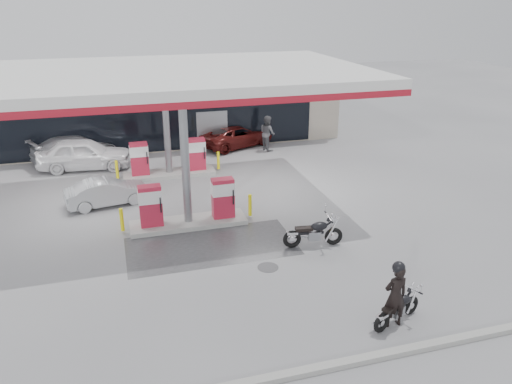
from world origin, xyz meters
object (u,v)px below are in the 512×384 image
parked_car_right (237,136)px  sedan_white (85,154)px  attendant (267,133)px  parked_motorcycle (314,233)px  main_motorcycle (398,309)px  parked_car_left (76,147)px  pump_island_far (169,162)px  hatchback_silver (108,192)px  biker_main (395,296)px  pump_island_near (188,208)px

parked_car_right → sedan_white: bearing=79.1°
attendant → parked_motorcycle: bearing=157.5°
attendant → main_motorcycle: bearing=161.9°
main_motorcycle → parked_car_left: (-9.01, 17.80, 0.26)m
pump_island_far → main_motorcycle: 14.52m
main_motorcycle → attendant: attendant is taller
parked_motorcycle → parked_car_right: (0.47, 13.00, 0.13)m
sedan_white → parked_car_left: sedan_white is taller
hatchback_silver → pump_island_far: bearing=-54.5°
pump_island_far → hatchback_silver: size_ratio=1.48×
pump_island_far → biker_main: bearing=-72.6°
biker_main → main_motorcycle: bearing=-156.9°
parked_motorcycle → hatchback_silver: (-7.01, 5.97, 0.07)m
pump_island_far → main_motorcycle: pump_island_far is taller
pump_island_near → pump_island_far: bearing=90.0°
biker_main → parked_car_left: size_ratio=0.39×
biker_main → parked_motorcycle: (-0.30, 4.87, -0.42)m
parked_motorcycle → sedan_white: sedan_white is taller
parked_car_left → hatchback_silver: bearing=167.8°
parked_motorcycle → attendant: 11.98m
main_motorcycle → hatchback_silver: bearing=102.9°
pump_island_near → parked_car_right: bearing=65.8°
parked_motorcycle → pump_island_near: bearing=151.2°
main_motorcycle → parked_car_right: parked_car_right is taller
biker_main → sedan_white: 18.12m
attendant → parked_car_left: bearing=70.5°
pump_island_far → hatchback_silver: (-2.97, -3.03, -0.14)m
biker_main → sedan_white: biker_main is taller
attendant → parked_car_left: attendant is taller
sedan_white → attendant: (10.02, 0.60, 0.21)m
main_motorcycle → parked_car_right: 17.80m
pump_island_near → sedan_white: bearing=116.1°
hatchback_silver → parked_car_right: (7.47, 7.03, 0.05)m
biker_main → attendant: bearing=-95.6°
biker_main → attendant: (1.66, 16.68, 0.08)m
hatchback_silver → parked_car_right: 10.26m
main_motorcycle → parked_car_right: bearing=68.1°
pump_island_near → attendant: (6.00, 8.80, 0.29)m
pump_island_far → main_motorcycle: (4.51, -13.80, -0.29)m
pump_island_near → sedan_white: (-4.02, 8.20, 0.08)m
parked_motorcycle → parked_car_left: bearing=131.1°
pump_island_near → parked_motorcycle: bearing=-36.7°
main_motorcycle → hatchback_silver: 13.12m
main_motorcycle → parked_car_right: size_ratio=0.39×
sedan_white → hatchback_silver: bearing=-162.1°
sedan_white → parked_car_right: size_ratio=1.03×
attendant → parked_car_right: size_ratio=0.44×
pump_island_near → biker_main: 8.99m
main_motorcycle → pump_island_near: bearing=98.1°
pump_island_near → pump_island_far: size_ratio=1.00×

